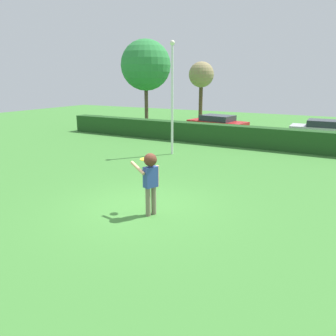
{
  "coord_description": "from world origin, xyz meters",
  "views": [
    {
      "loc": [
        5.21,
        -7.8,
        3.76
      ],
      "look_at": [
        0.52,
        0.67,
        1.15
      ],
      "focal_mm": 35.49,
      "sensor_mm": 36.0,
      "label": 1
    }
  ],
  "objects_px": {
    "person": "(150,175)",
    "lamppost": "(172,93)",
    "parked_car_silver": "(326,129)",
    "birch_tree": "(201,75)",
    "frisbee": "(144,159)",
    "oak_tree": "(146,65)",
    "parked_car_red": "(217,123)"
  },
  "relations": [
    {
      "from": "frisbee",
      "to": "oak_tree",
      "type": "relative_size",
      "value": 0.04
    },
    {
      "from": "person",
      "to": "parked_car_red",
      "type": "bearing_deg",
      "value": 103.87
    },
    {
      "from": "parked_car_red",
      "to": "parked_car_silver",
      "type": "bearing_deg",
      "value": 4.26
    },
    {
      "from": "frisbee",
      "to": "parked_car_red",
      "type": "distance_m",
      "value": 15.12
    },
    {
      "from": "frisbee",
      "to": "birch_tree",
      "type": "distance_m",
      "value": 21.45
    },
    {
      "from": "person",
      "to": "frisbee",
      "type": "bearing_deg",
      "value": 143.5
    },
    {
      "from": "lamppost",
      "to": "parked_car_red",
      "type": "relative_size",
      "value": 1.25
    },
    {
      "from": "parked_car_silver",
      "to": "parked_car_red",
      "type": "bearing_deg",
      "value": -175.74
    },
    {
      "from": "frisbee",
      "to": "lamppost",
      "type": "distance_m",
      "value": 7.7
    },
    {
      "from": "parked_car_red",
      "to": "oak_tree",
      "type": "xyz_separation_m",
      "value": [
        -6.15,
        0.26,
        4.07
      ]
    },
    {
      "from": "frisbee",
      "to": "parked_car_red",
      "type": "height_order",
      "value": "frisbee"
    },
    {
      "from": "parked_car_red",
      "to": "parked_car_silver",
      "type": "xyz_separation_m",
      "value": [
        7.04,
        0.53,
        0.0
      ]
    },
    {
      "from": "birch_tree",
      "to": "parked_car_red",
      "type": "bearing_deg",
      "value": -55.8
    },
    {
      "from": "person",
      "to": "lamppost",
      "type": "height_order",
      "value": "lamppost"
    },
    {
      "from": "parked_car_red",
      "to": "birch_tree",
      "type": "bearing_deg",
      "value": 124.2
    },
    {
      "from": "parked_car_silver",
      "to": "oak_tree",
      "type": "relative_size",
      "value": 0.63
    },
    {
      "from": "parked_car_silver",
      "to": "oak_tree",
      "type": "distance_m",
      "value": 13.81
    },
    {
      "from": "lamppost",
      "to": "birch_tree",
      "type": "height_order",
      "value": "lamppost"
    },
    {
      "from": "lamppost",
      "to": "parked_car_silver",
      "type": "bearing_deg",
      "value": 51.55
    },
    {
      "from": "lamppost",
      "to": "oak_tree",
      "type": "height_order",
      "value": "oak_tree"
    },
    {
      "from": "parked_car_silver",
      "to": "oak_tree",
      "type": "bearing_deg",
      "value": -178.86
    },
    {
      "from": "person",
      "to": "parked_car_red",
      "type": "xyz_separation_m",
      "value": [
        -3.7,
        15.0,
        -0.48
      ]
    },
    {
      "from": "parked_car_red",
      "to": "birch_tree",
      "type": "xyz_separation_m",
      "value": [
        -3.67,
        5.4,
        3.34
      ]
    },
    {
      "from": "frisbee",
      "to": "parked_car_silver",
      "type": "distance_m",
      "value": 15.72
    },
    {
      "from": "person",
      "to": "frisbee",
      "type": "distance_m",
      "value": 0.59
    },
    {
      "from": "frisbee",
      "to": "lamppost",
      "type": "bearing_deg",
      "value": 112.15
    },
    {
      "from": "parked_car_red",
      "to": "frisbee",
      "type": "bearing_deg",
      "value": -77.26
    },
    {
      "from": "lamppost",
      "to": "oak_tree",
      "type": "bearing_deg",
      "value": 129.69
    },
    {
      "from": "person",
      "to": "lamppost",
      "type": "xyz_separation_m",
      "value": [
        -3.22,
        7.27,
        1.9
      ]
    },
    {
      "from": "birch_tree",
      "to": "lamppost",
      "type": "bearing_deg",
      "value": -72.46
    },
    {
      "from": "parked_car_red",
      "to": "parked_car_silver",
      "type": "distance_m",
      "value": 7.06
    },
    {
      "from": "parked_car_silver",
      "to": "birch_tree",
      "type": "xyz_separation_m",
      "value": [
        -10.71,
        4.87,
        3.34
      ]
    }
  ]
}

